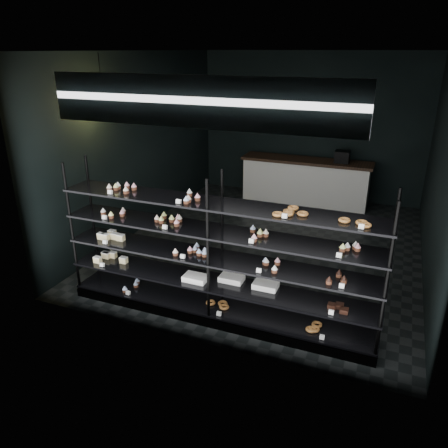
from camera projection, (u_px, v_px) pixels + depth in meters
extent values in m
cube|color=black|center=(270.00, 244.00, 7.76)|extent=(5.00, 6.00, 0.01)
cube|color=black|center=(278.00, 51.00, 6.56)|extent=(5.00, 6.00, 0.01)
cube|color=black|center=(310.00, 127.00, 9.74)|extent=(5.00, 0.01, 3.20)
cube|color=black|center=(194.00, 216.00, 4.58)|extent=(5.00, 0.01, 3.20)
cube|color=black|center=(142.00, 144.00, 8.03)|extent=(0.01, 6.00, 3.20)
cube|color=black|center=(441.00, 170.00, 6.29)|extent=(0.01, 6.00, 3.20)
cube|color=black|center=(216.00, 313.00, 5.63)|extent=(4.00, 0.50, 0.12)
cylinder|color=black|center=(72.00, 231.00, 5.78)|extent=(0.04, 0.04, 1.85)
cylinder|color=black|center=(93.00, 220.00, 6.15)|extent=(0.04, 0.04, 1.85)
cylinder|color=black|center=(208.00, 255.00, 5.09)|extent=(0.04, 0.04, 1.85)
cylinder|color=black|center=(222.00, 241.00, 5.47)|extent=(0.04, 0.04, 1.85)
cylinder|color=black|center=(386.00, 287.00, 4.41)|extent=(0.04, 0.04, 1.85)
cylinder|color=black|center=(388.00, 269.00, 4.79)|extent=(0.04, 0.04, 1.85)
cube|color=black|center=(216.00, 307.00, 5.59)|extent=(4.00, 0.50, 0.03)
cube|color=black|center=(216.00, 283.00, 5.46)|extent=(4.00, 0.50, 0.02)
cube|color=black|center=(215.00, 258.00, 5.33)|extent=(4.00, 0.50, 0.02)
cube|color=black|center=(215.00, 232.00, 5.20)|extent=(4.00, 0.50, 0.02)
cube|color=black|center=(215.00, 204.00, 5.07)|extent=(4.00, 0.50, 0.02)
cube|color=white|center=(111.00, 192.00, 5.36)|extent=(0.06, 0.04, 0.06)
cube|color=white|center=(182.00, 202.00, 5.02)|extent=(0.06, 0.04, 0.06)
cube|color=white|center=(287.00, 216.00, 4.59)|extent=(0.05, 0.04, 0.06)
cube|color=white|center=(358.00, 226.00, 4.34)|extent=(0.06, 0.04, 0.06)
cube|color=white|center=(104.00, 217.00, 5.54)|extent=(0.06, 0.04, 0.06)
cube|color=white|center=(161.00, 227.00, 5.25)|extent=(0.05, 0.04, 0.06)
cube|color=white|center=(248.00, 241.00, 4.87)|extent=(0.05, 0.04, 0.06)
cube|color=white|center=(337.00, 255.00, 4.53)|extent=(0.06, 0.04, 0.06)
cube|color=white|center=(107.00, 242.00, 5.67)|extent=(0.06, 0.04, 0.06)
cube|color=white|center=(186.00, 257.00, 5.27)|extent=(0.06, 0.04, 0.06)
cube|color=white|center=(259.00, 271.00, 4.95)|extent=(0.05, 0.04, 0.06)
cube|color=white|center=(337.00, 285.00, 4.65)|extent=(0.06, 0.04, 0.06)
cube|color=white|center=(105.00, 266.00, 5.82)|extent=(0.06, 0.04, 0.06)
cube|color=white|center=(330.00, 312.00, 4.79)|extent=(0.06, 0.04, 0.06)
cube|color=white|center=(126.00, 292.00, 5.85)|extent=(0.06, 0.04, 0.06)
cube|color=white|center=(215.00, 313.00, 5.40)|extent=(0.05, 0.04, 0.06)
cube|color=white|center=(321.00, 337.00, 4.95)|extent=(0.06, 0.04, 0.06)
cube|color=#0D0D43|center=(195.00, 102.00, 4.22)|extent=(3.20, 0.04, 0.45)
cube|color=white|center=(194.00, 102.00, 4.20)|extent=(3.30, 0.02, 0.50)
cylinder|color=black|center=(100.00, 74.00, 6.21)|extent=(0.01, 0.01, 0.59)
sphere|color=#FFCF59|center=(103.00, 106.00, 6.37)|extent=(0.28, 0.28, 0.28)
cube|color=silver|center=(305.00, 182.00, 9.71)|extent=(2.71, 0.60, 0.92)
cube|color=black|center=(307.00, 161.00, 9.53)|extent=(2.82, 0.65, 0.06)
cube|color=black|center=(342.00, 157.00, 9.21)|extent=(0.30, 0.30, 0.25)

